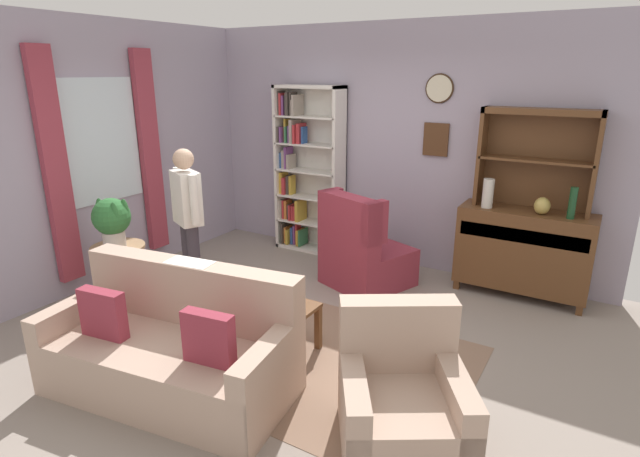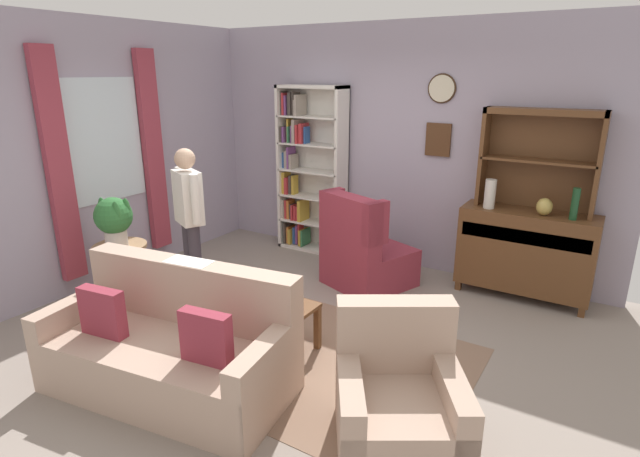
{
  "view_description": "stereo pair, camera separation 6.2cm",
  "coord_description": "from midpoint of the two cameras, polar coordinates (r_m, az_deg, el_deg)",
  "views": [
    {
      "loc": [
        2.23,
        -3.36,
        2.26
      ],
      "look_at": [
        0.1,
        0.2,
        0.95
      ],
      "focal_mm": 28.0,
      "sensor_mm": 36.0,
      "label": 1
    },
    {
      "loc": [
        2.28,
        -3.32,
        2.26
      ],
      "look_at": [
        0.1,
        0.2,
        0.95
      ],
      "focal_mm": 28.0,
      "sensor_mm": 36.0,
      "label": 2
    }
  ],
  "objects": [
    {
      "name": "armchair_floral",
      "position": [
        3.31,
        9.48,
        -19.31
      ],
      "size": [
        1.05,
        1.06,
        0.88
      ],
      "color": "tan",
      "rests_on": "ground_plane"
    },
    {
      "name": "wall_back",
      "position": [
        5.97,
        9.41,
        9.09
      ],
      "size": [
        5.0,
        0.09,
        2.8
      ],
      "color": "#A399AD",
      "rests_on": "ground_plane"
    },
    {
      "name": "vase_tall",
      "position": [
        5.37,
        19.17,
        3.75
      ],
      "size": [
        0.11,
        0.11,
        0.3
      ],
      "primitive_type": "cylinder",
      "color": "beige",
      "rests_on": "sideboard"
    },
    {
      "name": "sideboard_hutch",
      "position": [
        5.4,
        24.21,
        8.58
      ],
      "size": [
        1.1,
        0.26,
        1.0
      ],
      "color": "brown",
      "rests_on": "sideboard"
    },
    {
      "name": "potted_plant_large",
      "position": [
        5.21,
        -22.18,
        1.08
      ],
      "size": [
        0.36,
        0.36,
        0.5
      ],
      "color": "beige",
      "rests_on": "plant_stand"
    },
    {
      "name": "area_rug",
      "position": [
        4.31,
        -2.01,
        -14.06
      ],
      "size": [
        2.76,
        1.85,
        0.01
      ],
      "primitive_type": "cube",
      "color": "#846651",
      "rests_on": "ground_plane"
    },
    {
      "name": "sideboard",
      "position": [
        5.53,
        22.7,
        -2.32
      ],
      "size": [
        1.3,
        0.45,
        0.92
      ],
      "color": "brown",
      "rests_on": "ground_plane"
    },
    {
      "name": "coffee_table",
      "position": [
        4.24,
        -5.77,
        -9.29
      ],
      "size": [
        0.8,
        0.5,
        0.42
      ],
      "color": "brown",
      "rests_on": "ground_plane"
    },
    {
      "name": "couch_floral",
      "position": [
        3.92,
        -16.11,
        -13.05
      ],
      "size": [
        1.9,
        1.1,
        0.9
      ],
      "color": "tan",
      "rests_on": "ground_plane"
    },
    {
      "name": "vase_round",
      "position": [
        5.31,
        24.57,
        2.28
      ],
      "size": [
        0.15,
        0.15,
        0.17
      ],
      "primitive_type": "ellipsoid",
      "color": "tan",
      "rests_on": "sideboard"
    },
    {
      "name": "bottle_wine",
      "position": [
        5.26,
        27.42,
        2.5
      ],
      "size": [
        0.07,
        0.07,
        0.31
      ],
      "primitive_type": "cylinder",
      "color": "#194223",
      "rests_on": "sideboard"
    },
    {
      "name": "ground_plane",
      "position": [
        4.62,
        -2.02,
        -11.86
      ],
      "size": [
        5.4,
        4.6,
        0.02
      ],
      "primitive_type": "cube",
      "color": "gray"
    },
    {
      "name": "wall_left",
      "position": [
        5.89,
        -23.22,
        7.74
      ],
      "size": [
        0.16,
        4.2,
        2.8
      ],
      "color": "#A399AD",
      "rests_on": "ground_plane"
    },
    {
      "name": "bookshelf",
      "position": [
        6.41,
        -1.21,
        6.52
      ],
      "size": [
        0.9,
        0.3,
        2.1
      ],
      "color": "silver",
      "rests_on": "ground_plane"
    },
    {
      "name": "wingback_chair",
      "position": [
        5.41,
        5.33,
        -2.82
      ],
      "size": [
        1.01,
        1.02,
        1.05
      ],
      "color": "maroon",
      "rests_on": "ground_plane"
    },
    {
      "name": "plant_stand",
      "position": [
        5.41,
        -21.35,
        -4.07
      ],
      "size": [
        0.52,
        0.52,
        0.61
      ],
      "color": "#A87F56",
      "rests_on": "ground_plane"
    },
    {
      "name": "person_reading",
      "position": [
        5.09,
        -14.37,
        1.58
      ],
      "size": [
        0.5,
        0.33,
        1.56
      ],
      "color": "#38333D",
      "rests_on": "ground_plane"
    },
    {
      "name": "book_stack",
      "position": [
        4.22,
        -6.09,
        -8.17
      ],
      "size": [
        0.22,
        0.15,
        0.04
      ],
      "color": "#723F7F",
      "rests_on": "coffee_table"
    }
  ]
}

